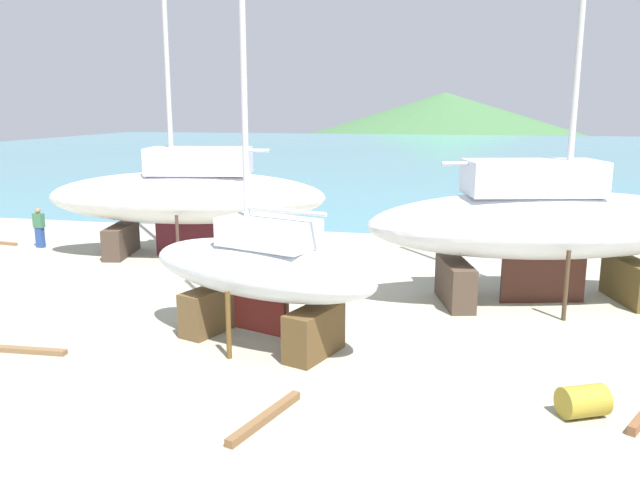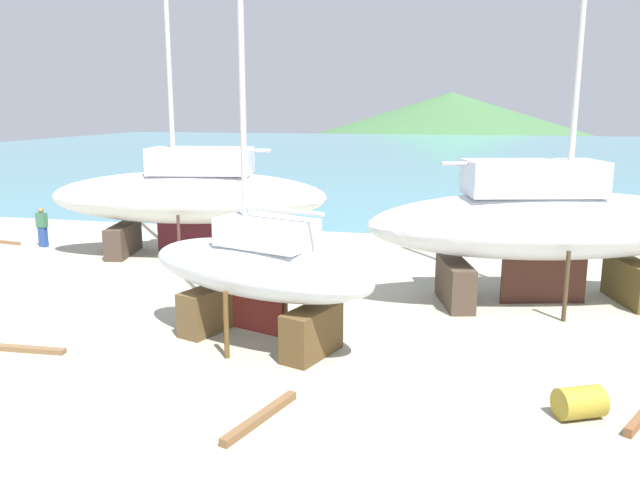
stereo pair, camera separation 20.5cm
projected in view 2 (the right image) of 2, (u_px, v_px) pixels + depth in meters
The scene contains 11 objects.
ground_plane at pixel (272, 313), 18.08m from camera, with size 48.24×48.24×0.00m, color #A5A28D.
sea_water at pixel (428, 153), 81.21m from camera, with size 141.25×108.31×0.01m, color teal.
headland_hill at pixel (451, 127), 187.04m from camera, with size 129.48×129.48×19.70m, color #406D3F.
sailboat_small_center at pixel (190, 195), 24.58m from camera, with size 11.09×5.07×17.18m.
sailboat_far_slipway at pixel (258, 271), 15.42m from camera, with size 6.71×4.11×11.05m.
sailboat_mid_port at pixel (546, 223), 18.45m from camera, with size 10.90×5.46×15.17m.
worker at pixel (42, 227), 26.42m from camera, with size 0.47×0.30×1.65m.
barrel_rust_near at pixel (580, 402), 11.92m from camera, with size 0.61×0.61×0.86m, color olive.
timber_plank_near at pixel (1, 242), 27.28m from camera, with size 2.14×0.13×0.13m, color #886041.
timber_long_aft at pixel (260, 417), 11.83m from camera, with size 2.22×0.17×0.15m, color brown.
timber_long_fore at pixel (26, 349), 15.20m from camera, with size 2.01×0.21×0.12m, color brown.
Camera 2 is at (5.27, -19.89, 5.73)m, focal length 35.81 mm.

